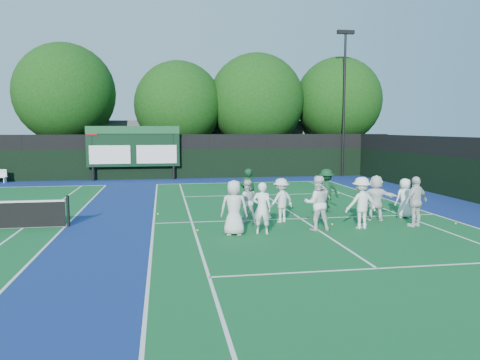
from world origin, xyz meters
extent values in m
plane|color=#19370F|center=(0.00, 0.00, 0.00)|extent=(120.00, 120.00, 0.00)
cube|color=navy|center=(-6.00, 1.00, 0.00)|extent=(34.00, 32.00, 0.01)
cube|color=#115728|center=(0.00, 1.00, 0.01)|extent=(10.97, 23.77, 0.00)
cube|color=silver|center=(0.00, 12.88, 0.01)|extent=(10.97, 0.08, 0.00)
cube|color=silver|center=(-5.49, 1.00, 0.01)|extent=(0.08, 23.77, 0.00)
cube|color=silver|center=(5.49, 1.00, 0.01)|extent=(0.08, 23.77, 0.00)
cube|color=silver|center=(-4.12, 1.00, 0.01)|extent=(0.08, 23.77, 0.00)
cube|color=silver|center=(4.12, 1.00, 0.01)|extent=(0.08, 23.77, 0.00)
cube|color=silver|center=(0.00, -5.40, 0.01)|extent=(8.23, 0.08, 0.00)
cube|color=silver|center=(0.00, 7.40, 0.01)|extent=(8.23, 0.08, 0.00)
cube|color=silver|center=(0.00, 1.00, 0.01)|extent=(0.08, 12.80, 0.00)
cube|color=silver|center=(-14.00, 12.88, 0.01)|extent=(10.97, 0.08, 0.00)
cube|color=silver|center=(-8.52, 1.00, 0.01)|extent=(0.08, 23.77, 0.00)
cube|color=silver|center=(-9.88, 1.00, 0.01)|extent=(0.08, 23.77, 0.00)
cube|color=black|center=(-6.00, 16.00, 1.00)|extent=(34.00, 0.08, 2.00)
cube|color=black|center=(-6.00, 16.00, 2.50)|extent=(34.00, 0.05, 1.00)
cylinder|color=black|center=(-9.60, 15.60, 1.75)|extent=(0.16, 0.16, 3.50)
cylinder|color=black|center=(-4.40, 15.60, 1.75)|extent=(0.16, 0.16, 3.50)
cube|color=black|center=(-7.00, 15.60, 2.20)|extent=(6.00, 0.15, 2.60)
cube|color=#154C27|center=(-7.00, 15.50, 3.30)|extent=(6.00, 0.05, 0.50)
cube|color=white|center=(-8.50, 15.50, 1.70)|extent=(2.60, 0.04, 1.20)
cube|color=white|center=(-5.50, 15.50, 1.70)|extent=(2.60, 0.04, 1.20)
cube|color=#A00D0E|center=(-9.60, 15.50, 3.20)|extent=(0.70, 0.04, 0.50)
cube|color=#58585D|center=(-2.00, 24.00, 2.00)|extent=(18.00, 6.00, 4.00)
cylinder|color=black|center=(7.50, 15.70, 5.00)|extent=(0.16, 0.16, 10.00)
cube|color=black|center=(7.50, 15.70, 10.00)|extent=(1.20, 0.30, 0.25)
cylinder|color=black|center=(-8.40, 1.00, 0.55)|extent=(0.10, 0.10, 1.10)
cube|color=silver|center=(-14.90, 15.30, 0.18)|extent=(0.11, 0.32, 0.36)
cylinder|color=#301F0D|center=(-11.90, 19.50, 1.61)|extent=(0.44, 0.44, 3.21)
sphere|color=#0E370C|center=(-11.90, 19.50, 5.87)|extent=(7.08, 7.08, 7.08)
sphere|color=#0E370C|center=(-11.30, 19.80, 5.16)|extent=(4.96, 4.96, 4.96)
cylinder|color=#301F0D|center=(-3.90, 19.50, 1.35)|extent=(0.44, 0.44, 2.69)
sphere|color=#0E370C|center=(-3.90, 19.50, 5.12)|extent=(6.47, 6.47, 6.47)
sphere|color=#0E370C|center=(-3.30, 19.80, 4.47)|extent=(4.53, 4.53, 4.53)
cylinder|color=#301F0D|center=(2.00, 19.50, 1.38)|extent=(0.44, 0.44, 2.76)
sphere|color=#0E370C|center=(2.00, 19.50, 5.46)|extent=(7.20, 7.20, 7.20)
sphere|color=#0E370C|center=(2.60, 19.80, 4.74)|extent=(5.04, 5.04, 5.04)
cylinder|color=#301F0D|center=(8.56, 19.50, 1.53)|extent=(0.44, 0.44, 3.06)
sphere|color=#0E370C|center=(8.56, 19.50, 5.57)|extent=(6.70, 6.70, 6.70)
sphere|color=#0E370C|center=(9.16, 19.80, 4.90)|extent=(4.69, 4.69, 4.69)
sphere|color=#CDD118|center=(-4.01, -0.49, 0.03)|extent=(0.07, 0.07, 0.07)
sphere|color=#CDD118|center=(1.20, 1.73, 0.03)|extent=(0.07, 0.07, 0.07)
sphere|color=#CDD118|center=(5.17, -0.87, 0.03)|extent=(0.07, 0.07, 0.07)
sphere|color=#CDD118|center=(-5.34, 2.75, 0.03)|extent=(0.07, 0.07, 0.07)
sphere|color=#CDD118|center=(2.39, 4.32, 0.03)|extent=(0.07, 0.07, 0.07)
sphere|color=#CDD118|center=(0.77, -0.29, 0.03)|extent=(0.07, 0.07, 0.07)
imported|color=silver|center=(-2.89, -1.22, 0.89)|extent=(0.95, 0.70, 1.78)
imported|color=white|center=(-1.98, -1.23, 0.85)|extent=(0.71, 0.57, 1.70)
imported|color=white|center=(-0.04, -0.97, 0.92)|extent=(0.96, 0.78, 1.85)
imported|color=white|center=(1.54, -0.95, 0.89)|extent=(1.22, 0.80, 1.77)
imported|color=silver|center=(3.53, -0.99, 0.88)|extent=(1.12, 0.77, 1.76)
imported|color=silver|center=(-2.15, 0.64, 0.79)|extent=(0.80, 0.65, 1.58)
imported|color=silver|center=(-0.90, 0.52, 0.81)|extent=(1.20, 0.97, 1.61)
imported|color=white|center=(0.64, 0.66, 0.80)|extent=(1.01, 0.73, 1.60)
imported|color=white|center=(2.67, 0.31, 0.85)|extent=(1.64, 1.05, 1.69)
imported|color=white|center=(3.97, 0.57, 0.76)|extent=(0.80, 0.57, 1.52)
imported|color=#0F371E|center=(-1.77, 2.51, 0.91)|extent=(0.74, 0.57, 1.81)
imported|color=#103B1E|center=(1.42, 2.19, 0.89)|extent=(1.22, 0.81, 1.77)
camera|label=1|loc=(-5.12, -15.80, 3.43)|focal=35.00mm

